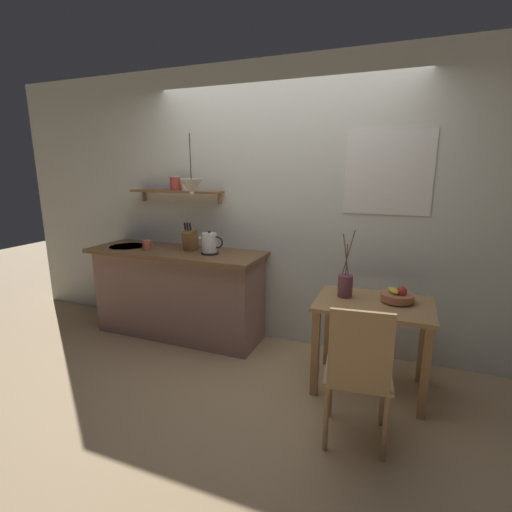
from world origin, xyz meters
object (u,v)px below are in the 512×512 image
(dining_chair_near, at_px, (358,370))
(knife_block, at_px, (190,240))
(pendant_lamp, at_px, (191,187))
(dining_table, at_px, (373,319))
(coffee_mug_by_sink, at_px, (147,245))
(fruit_bowl, at_px, (397,296))
(twig_vase, at_px, (345,285))
(electric_kettle, at_px, (210,244))

(dining_chair_near, xyz_separation_m, knife_block, (-1.79, 1.03, 0.50))
(dining_chair_near, relative_size, pendant_lamp, 1.74)
(dining_table, height_order, coffee_mug_by_sink, coffee_mug_by_sink)
(coffee_mug_by_sink, bearing_deg, knife_block, 18.40)
(fruit_bowl, bearing_deg, dining_chair_near, -102.99)
(dining_table, xyz_separation_m, pendant_lamp, (-1.69, 0.18, 0.97))
(dining_table, height_order, twig_vase, twig_vase)
(fruit_bowl, height_order, pendant_lamp, pendant_lamp)
(fruit_bowl, xyz_separation_m, electric_kettle, (-1.72, 0.18, 0.25))
(fruit_bowl, height_order, twig_vase, twig_vase)
(dining_table, relative_size, knife_block, 3.04)
(dining_chair_near, height_order, knife_block, knife_block)
(fruit_bowl, bearing_deg, knife_block, 172.92)
(electric_kettle, distance_m, pendant_lamp, 0.56)
(twig_vase, relative_size, coffee_mug_by_sink, 4.21)
(electric_kettle, bearing_deg, knife_block, 165.76)
(coffee_mug_by_sink, bearing_deg, dining_chair_near, -21.82)
(dining_chair_near, height_order, coffee_mug_by_sink, coffee_mug_by_sink)
(fruit_bowl, relative_size, knife_block, 0.86)
(dining_table, xyz_separation_m, dining_chair_near, (-0.02, -0.71, -0.06))
(dining_chair_near, xyz_separation_m, fruit_bowl, (0.18, 0.78, 0.24))
(dining_table, distance_m, fruit_bowl, 0.26)
(dining_chair_near, height_order, pendant_lamp, pendant_lamp)
(fruit_bowl, bearing_deg, twig_vase, -176.80)
(fruit_bowl, xyz_separation_m, twig_vase, (-0.39, -0.02, 0.05))
(knife_block, relative_size, pendant_lamp, 0.52)
(coffee_mug_by_sink, bearing_deg, dining_table, -4.56)
(dining_table, height_order, fruit_bowl, fruit_bowl)
(dining_chair_near, distance_m, coffee_mug_by_sink, 2.43)
(twig_vase, bearing_deg, knife_block, 170.42)
(twig_vase, bearing_deg, electric_kettle, 171.35)
(coffee_mug_by_sink, relative_size, pendant_lamp, 0.23)
(fruit_bowl, relative_size, twig_vase, 0.46)
(dining_chair_near, bearing_deg, dining_table, 88.35)
(knife_block, xyz_separation_m, coffee_mug_by_sink, (-0.42, -0.14, -0.06))
(dining_table, height_order, electric_kettle, electric_kettle)
(twig_vase, bearing_deg, fruit_bowl, 3.20)
(fruit_bowl, relative_size, electric_kettle, 0.97)
(pendant_lamp, bearing_deg, dining_chair_near, -28.05)
(dining_chair_near, height_order, electric_kettle, electric_kettle)
(dining_chair_near, xyz_separation_m, pendant_lamp, (-1.67, 0.89, 1.03))
(coffee_mug_by_sink, distance_m, pendant_lamp, 0.80)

